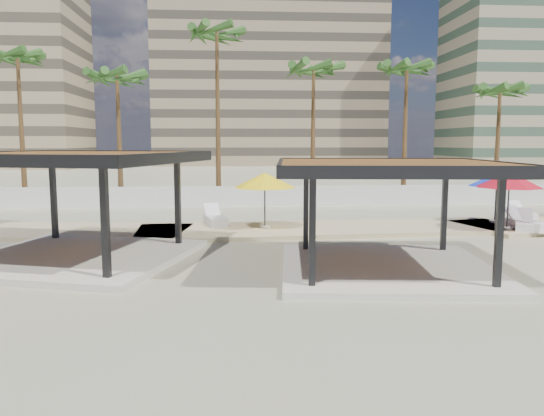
{
  "coord_description": "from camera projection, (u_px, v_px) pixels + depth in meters",
  "views": [
    {
      "loc": [
        -2.0,
        -15.12,
        3.75
      ],
      "look_at": [
        -0.64,
        3.86,
        1.4
      ],
      "focal_mm": 35.0,
      "sensor_mm": 36.0,
      "label": 1
    }
  ],
  "objects": [
    {
      "name": "ground",
      "position": [
        303.0,
        271.0,
        15.57
      ],
      "size": [
        200.0,
        200.0,
        0.0
      ],
      "primitive_type": "plane",
      "color": "tan",
      "rests_on": "ground"
    },
    {
      "name": "promenade",
      "position": [
        326.0,
        227.0,
        23.3
      ],
      "size": [
        44.45,
        7.97,
        0.24
      ],
      "color": "#C6B284",
      "rests_on": "ground"
    },
    {
      "name": "boundary_wall",
      "position": [
        268.0,
        196.0,
        31.34
      ],
      "size": [
        56.0,
        0.3,
        1.2
      ],
      "primitive_type": "cube",
      "color": "silver",
      "rests_on": "ground"
    },
    {
      "name": "building_mid",
      "position": [
        268.0,
        81.0,
        91.32
      ],
      "size": [
        38.0,
        16.0,
        30.4
      ],
      "color": "#847259",
      "rests_on": "ground"
    },
    {
      "name": "pavilion_central",
      "position": [
        388.0,
        206.0,
        15.34
      ],
      "size": [
        6.97,
        6.97,
        3.23
      ],
      "rotation": [
        0.0,
        0.0,
        -0.1
      ],
      "color": "beige",
      "rests_on": "ground"
    },
    {
      "name": "pavilion_west",
      "position": [
        74.0,
        196.0,
        16.77
      ],
      "size": [
        8.47,
        8.47,
        3.46
      ],
      "rotation": [
        0.0,
        0.0,
        -0.29
      ],
      "color": "beige",
      "rests_on": "ground"
    },
    {
      "name": "umbrella_b",
      "position": [
        265.0,
        180.0,
        22.1
      ],
      "size": [
        3.05,
        3.05,
        2.34
      ],
      "rotation": [
        0.0,
        0.0,
        -0.18
      ],
      "color": "beige",
      "rests_on": "promenade"
    },
    {
      "name": "umbrella_c",
      "position": [
        509.0,
        180.0,
        21.69
      ],
      "size": [
        2.74,
        2.74,
        2.4
      ],
      "rotation": [
        0.0,
        0.0,
        0.02
      ],
      "color": "beige",
      "rests_on": "promenade"
    },
    {
      "name": "umbrella_d",
      "position": [
        497.0,
        180.0,
        23.64
      ],
      "size": [
        3.01,
        3.01,
        2.25
      ],
      "rotation": [
        0.0,
        0.0,
        -0.21
      ],
      "color": "beige",
      "rests_on": "promenade"
    },
    {
      "name": "lounger_a",
      "position": [
        215.0,
        219.0,
        23.44
      ],
      "size": [
        1.17,
        2.28,
        0.82
      ],
      "rotation": [
        0.0,
        0.0,
        1.8
      ],
      "color": "white",
      "rests_on": "promenade"
    },
    {
      "name": "lounger_b",
      "position": [
        524.0,
        225.0,
        22.02
      ],
      "size": [
        1.56,
        2.14,
        0.78
      ],
      "rotation": [
        0.0,
        0.0,
        1.08
      ],
      "color": "white",
      "rests_on": "promenade"
    },
    {
      "name": "lounger_c",
      "position": [
        527.0,
        224.0,
        22.03
      ],
      "size": [
        1.17,
        2.35,
        0.85
      ],
      "rotation": [
        0.0,
        0.0,
        1.78
      ],
      "color": "white",
      "rests_on": "promenade"
    },
    {
      "name": "lounger_d",
      "position": [
        522.0,
        214.0,
        25.51
      ],
      "size": [
        0.7,
        1.93,
        0.72
      ],
      "rotation": [
        0.0,
        0.0,
        1.53
      ],
      "color": "white",
      "rests_on": "promenade"
    },
    {
      "name": "palm_b",
      "position": [
        18.0,
        63.0,
        31.97
      ],
      "size": [
        3.0,
        3.0,
        9.75
      ],
      "color": "brown",
      "rests_on": "ground"
    },
    {
      "name": "palm_c",
      "position": [
        117.0,
        82.0,
        31.95
      ],
      "size": [
        3.0,
        3.0,
        8.48
      ],
      "color": "brown",
      "rests_on": "ground"
    },
    {
      "name": "palm_d",
      "position": [
        217.0,
        41.0,
        32.85
      ],
      "size": [
        3.0,
        3.0,
        11.29
      ],
      "color": "brown",
      "rests_on": "ground"
    },
    {
      "name": "palm_e",
      "position": [
        314.0,
        75.0,
        33.03
      ],
      "size": [
        3.0,
        3.0,
        9.1
      ],
      "color": "brown",
      "rests_on": "ground"
    },
    {
      "name": "palm_f",
      "position": [
        407.0,
        74.0,
        33.63
      ],
      "size": [
        3.0,
        3.0,
        9.24
      ],
      "color": "brown",
      "rests_on": "ground"
    },
    {
      "name": "palm_g",
      "position": [
        500.0,
        95.0,
        33.82
      ],
      "size": [
        3.0,
        3.0,
        7.85
      ],
      "color": "brown",
      "rests_on": "ground"
    }
  ]
}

